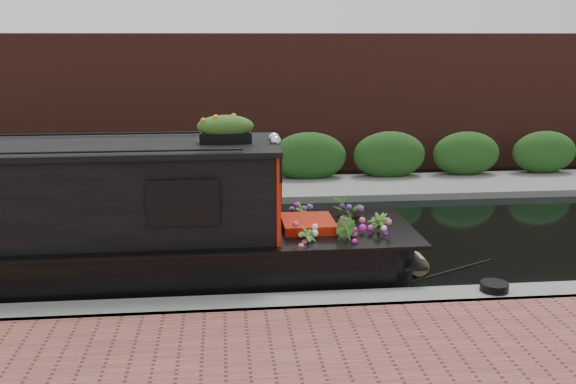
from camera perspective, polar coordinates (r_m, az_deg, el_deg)
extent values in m
plane|color=black|center=(12.46, -4.41, -4.74)|extent=(80.00, 80.00, 0.00)
cube|color=slate|center=(9.39, -3.87, -11.13)|extent=(40.00, 0.60, 0.50)
cube|color=slate|center=(16.50, -4.80, -0.12)|extent=(40.00, 2.40, 0.34)
cube|color=#1D4517|center=(17.37, -4.86, 0.59)|extent=(40.00, 1.10, 2.80)
cube|color=#4C2219|center=(19.42, -4.98, 2.00)|extent=(40.00, 1.00, 8.00)
cube|color=#AA1806|center=(10.36, -1.23, 0.13)|extent=(0.07, 1.85, 1.43)
cube|color=black|center=(9.42, -9.31, -0.95)|extent=(0.95, 0.04, 0.58)
cube|color=#AA1806|center=(10.63, 1.75, -3.81)|extent=(0.85, 0.95, 0.53)
sphere|color=silver|center=(10.06, -1.13, 4.53)|extent=(0.19, 0.19, 0.19)
sphere|color=silver|center=(10.35, -1.26, 4.79)|extent=(0.19, 0.19, 0.19)
cube|color=black|center=(10.16, -5.56, 4.82)|extent=(0.81, 0.30, 0.15)
ellipsoid|color=orange|center=(10.13, -5.59, 5.96)|extent=(0.89, 0.32, 0.25)
imported|color=#386421|center=(9.93, 1.76, -4.80)|extent=(0.38, 0.40, 0.62)
imported|color=#386421|center=(10.09, 5.18, -4.33)|extent=(0.48, 0.49, 0.70)
imported|color=#386421|center=(11.33, 5.60, -2.31)|extent=(0.72, 0.65, 0.70)
imported|color=#386421|center=(10.49, 7.97, -3.73)|extent=(0.54, 0.54, 0.68)
imported|color=#386421|center=(11.33, 1.27, -2.46)|extent=(0.37, 0.39, 0.61)
cylinder|color=olive|center=(11.21, 11.37, -6.27)|extent=(0.32, 0.40, 0.32)
cylinder|color=black|center=(10.11, 17.87, -8.01)|extent=(0.42, 0.42, 0.12)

